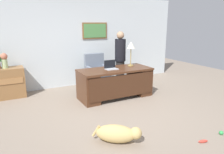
# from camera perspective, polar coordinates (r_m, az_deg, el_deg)

# --- Properties ---
(ground_plane) EXTENTS (12.00, 12.00, 0.00)m
(ground_plane) POSITION_cam_1_polar(r_m,az_deg,el_deg) (4.72, 1.88, -9.64)
(ground_plane) COLOR gray
(back_wall) EXTENTS (7.00, 0.16, 2.70)m
(back_wall) POSITION_cam_1_polar(r_m,az_deg,el_deg) (6.72, -9.17, 9.33)
(back_wall) COLOR silver
(back_wall) RESTS_ON ground_plane
(desk) EXTENTS (1.89, 0.82, 0.76)m
(desk) POSITION_cam_1_polar(r_m,az_deg,el_deg) (5.55, 0.98, -1.33)
(desk) COLOR #4C2B19
(desk) RESTS_ON ground_plane
(armchair) EXTENTS (0.60, 0.59, 1.03)m
(armchair) POSITION_cam_1_polar(r_m,az_deg,el_deg) (6.37, -4.16, 1.15)
(armchair) COLOR slate
(armchair) RESTS_ON ground_plane
(person_standing) EXTENTS (0.32, 0.32, 1.68)m
(person_standing) POSITION_cam_1_polar(r_m,az_deg,el_deg) (6.41, 2.21, 4.87)
(person_standing) COLOR #262323
(person_standing) RESTS_ON ground_plane
(dog_lying) EXTENTS (0.71, 0.64, 0.30)m
(dog_lying) POSITION_cam_1_polar(r_m,az_deg,el_deg) (3.61, 1.56, -14.92)
(dog_lying) COLOR tan
(dog_lying) RESTS_ON ground_plane
(laptop) EXTENTS (0.32, 0.22, 0.22)m
(laptop) POSITION_cam_1_polar(r_m,az_deg,el_deg) (5.45, -0.32, 2.73)
(laptop) COLOR #B2B5BA
(laptop) RESTS_ON desk
(desk_lamp) EXTENTS (0.22, 0.22, 0.66)m
(desk_lamp) POSITION_cam_1_polar(r_m,az_deg,el_deg) (5.82, 5.11, 8.07)
(desk_lamp) COLOR #9E8447
(desk_lamp) RESTS_ON desk
(vase_with_flowers) EXTENTS (0.17, 0.17, 0.39)m
(vase_with_flowers) POSITION_cam_1_polar(r_m,az_deg,el_deg) (6.06, -26.90, 4.10)
(vase_with_flowers) COLOR #ADC58D
(vase_with_flowers) RESTS_ON credenza
(dog_toy_ball) EXTENTS (0.07, 0.07, 0.07)m
(dog_toy_ball) POSITION_cam_1_polar(r_m,az_deg,el_deg) (4.33, 27.22, -13.16)
(dog_toy_ball) COLOR green
(dog_toy_ball) RESTS_ON ground_plane
(dog_toy_bone) EXTENTS (0.17, 0.10, 0.05)m
(dog_toy_bone) POSITION_cam_1_polar(r_m,az_deg,el_deg) (3.96, 23.22, -15.53)
(dog_toy_bone) COLOR #E53F33
(dog_toy_bone) RESTS_ON ground_plane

